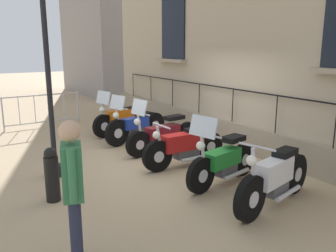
{
  "coord_description": "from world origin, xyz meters",
  "views": [
    {
      "loc": [
        4.12,
        6.47,
        2.55
      ],
      "look_at": [
        0.06,
        0.0,
        0.8
      ],
      "focal_mm": 37.45,
      "sensor_mm": 36.0,
      "label": 1
    }
  ],
  "objects_px": {
    "motorcycle_orange": "(122,119)",
    "pedestrian_standing": "(73,187)",
    "motorcycle_maroon": "(164,135)",
    "lamppost": "(42,0)",
    "motorcycle_red": "(184,146)",
    "motorcycle_blue": "(136,126)",
    "crowd_barrier": "(42,109)",
    "motorcycle_white": "(275,179)",
    "motorcycle_green": "(223,161)",
    "bollard": "(52,174)"
  },
  "relations": [
    {
      "from": "crowd_barrier",
      "to": "motorcycle_blue",
      "type": "bearing_deg",
      "value": 117.31
    },
    {
      "from": "motorcycle_maroon",
      "to": "crowd_barrier",
      "type": "xyz_separation_m",
      "value": [
        1.86,
        -4.44,
        0.14
      ]
    },
    {
      "from": "pedestrian_standing",
      "to": "motorcycle_maroon",
      "type": "bearing_deg",
      "value": -133.69
    },
    {
      "from": "motorcycle_green",
      "to": "motorcycle_white",
      "type": "distance_m",
      "value": 1.16
    },
    {
      "from": "motorcycle_blue",
      "to": "motorcycle_green",
      "type": "height_order",
      "value": "motorcycle_green"
    },
    {
      "from": "lamppost",
      "to": "pedestrian_standing",
      "type": "bearing_deg",
      "value": 79.87
    },
    {
      "from": "motorcycle_blue",
      "to": "crowd_barrier",
      "type": "relative_size",
      "value": 0.83
    },
    {
      "from": "motorcycle_red",
      "to": "crowd_barrier",
      "type": "bearing_deg",
      "value": -73.15
    },
    {
      "from": "motorcycle_orange",
      "to": "pedestrian_standing",
      "type": "height_order",
      "value": "pedestrian_standing"
    },
    {
      "from": "motorcycle_green",
      "to": "lamppost",
      "type": "distance_m",
      "value": 4.4
    },
    {
      "from": "bollard",
      "to": "motorcycle_white",
      "type": "bearing_deg",
      "value": 144.82
    },
    {
      "from": "motorcycle_green",
      "to": "motorcycle_orange",
      "type": "bearing_deg",
      "value": -90.46
    },
    {
      "from": "motorcycle_white",
      "to": "motorcycle_red",
      "type": "bearing_deg",
      "value": -87.44
    },
    {
      "from": "motorcycle_blue",
      "to": "motorcycle_maroon",
      "type": "bearing_deg",
      "value": 98.09
    },
    {
      "from": "motorcycle_maroon",
      "to": "crowd_barrier",
      "type": "height_order",
      "value": "motorcycle_maroon"
    },
    {
      "from": "lamppost",
      "to": "motorcycle_white",
      "type": "bearing_deg",
      "value": 129.42
    },
    {
      "from": "motorcycle_maroon",
      "to": "crowd_barrier",
      "type": "bearing_deg",
      "value": -67.31
    },
    {
      "from": "motorcycle_green",
      "to": "crowd_barrier",
      "type": "xyz_separation_m",
      "value": [
        1.71,
        -6.8,
        0.12
      ]
    },
    {
      "from": "lamppost",
      "to": "pedestrian_standing",
      "type": "distance_m",
      "value": 3.95
    },
    {
      "from": "motorcycle_blue",
      "to": "pedestrian_standing",
      "type": "xyz_separation_m",
      "value": [
        3.11,
        4.59,
        0.56
      ]
    },
    {
      "from": "motorcycle_maroon",
      "to": "pedestrian_standing",
      "type": "height_order",
      "value": "pedestrian_standing"
    },
    {
      "from": "motorcycle_orange",
      "to": "pedestrian_standing",
      "type": "xyz_separation_m",
      "value": [
        3.17,
        5.63,
        0.56
      ]
    },
    {
      "from": "motorcycle_red",
      "to": "motorcycle_green",
      "type": "bearing_deg",
      "value": 91.1
    },
    {
      "from": "motorcycle_blue",
      "to": "motorcycle_red",
      "type": "relative_size",
      "value": 0.98
    },
    {
      "from": "pedestrian_standing",
      "to": "crowd_barrier",
      "type": "bearing_deg",
      "value": -100.22
    },
    {
      "from": "motorcycle_blue",
      "to": "crowd_barrier",
      "type": "distance_m",
      "value": 3.68
    },
    {
      "from": "motorcycle_green",
      "to": "motorcycle_white",
      "type": "bearing_deg",
      "value": 94.11
    },
    {
      "from": "motorcycle_orange",
      "to": "crowd_barrier",
      "type": "relative_size",
      "value": 0.83
    },
    {
      "from": "motorcycle_maroon",
      "to": "bollard",
      "type": "bearing_deg",
      "value": 25.01
    },
    {
      "from": "motorcycle_blue",
      "to": "lamppost",
      "type": "height_order",
      "value": "lamppost"
    },
    {
      "from": "motorcycle_red",
      "to": "lamppost",
      "type": "height_order",
      "value": "lamppost"
    },
    {
      "from": "motorcycle_orange",
      "to": "lamppost",
      "type": "xyz_separation_m",
      "value": [
        2.61,
        2.5,
        2.9
      ]
    },
    {
      "from": "lamppost",
      "to": "crowd_barrier",
      "type": "relative_size",
      "value": 1.93
    },
    {
      "from": "motorcycle_maroon",
      "to": "lamppost",
      "type": "bearing_deg",
      "value": 6.18
    },
    {
      "from": "motorcycle_blue",
      "to": "bollard",
      "type": "relative_size",
      "value": 2.15
    },
    {
      "from": "motorcycle_white",
      "to": "crowd_barrier",
      "type": "distance_m",
      "value": 8.16
    },
    {
      "from": "motorcycle_white",
      "to": "crowd_barrier",
      "type": "bearing_deg",
      "value": -77.29
    },
    {
      "from": "motorcycle_red",
      "to": "crowd_barrier",
      "type": "distance_m",
      "value": 5.83
    },
    {
      "from": "motorcycle_orange",
      "to": "pedestrian_standing",
      "type": "relative_size",
      "value": 1.14
    },
    {
      "from": "motorcycle_white",
      "to": "crowd_barrier",
      "type": "relative_size",
      "value": 0.88
    },
    {
      "from": "lamppost",
      "to": "pedestrian_standing",
      "type": "height_order",
      "value": "lamppost"
    },
    {
      "from": "motorcycle_white",
      "to": "motorcycle_blue",
      "type": "bearing_deg",
      "value": -88.71
    },
    {
      "from": "motorcycle_white",
      "to": "motorcycle_green",
      "type": "bearing_deg",
      "value": -85.89
    },
    {
      "from": "motorcycle_red",
      "to": "motorcycle_green",
      "type": "height_order",
      "value": "motorcycle_green"
    },
    {
      "from": "motorcycle_orange",
      "to": "motorcycle_blue",
      "type": "relative_size",
      "value": 1.0
    },
    {
      "from": "motorcycle_green",
      "to": "lamppost",
      "type": "relative_size",
      "value": 0.42
    },
    {
      "from": "motorcycle_orange",
      "to": "motorcycle_maroon",
      "type": "relative_size",
      "value": 0.92
    },
    {
      "from": "bollard",
      "to": "pedestrian_standing",
      "type": "height_order",
      "value": "pedestrian_standing"
    },
    {
      "from": "motorcycle_red",
      "to": "pedestrian_standing",
      "type": "bearing_deg",
      "value": 36.4
    },
    {
      "from": "bollard",
      "to": "pedestrian_standing",
      "type": "relative_size",
      "value": 0.53
    }
  ]
}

